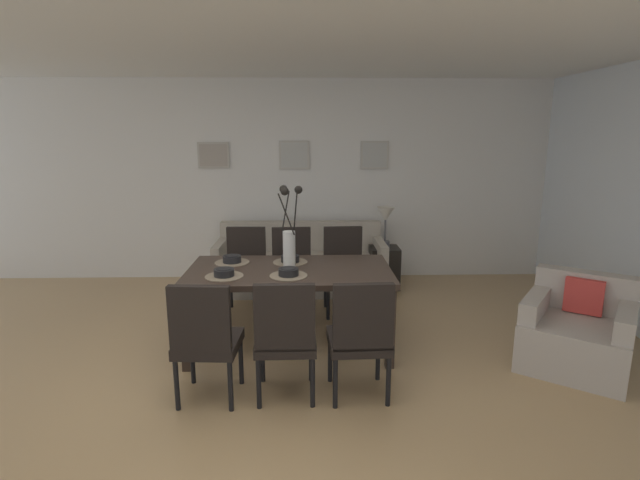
{
  "coord_description": "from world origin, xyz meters",
  "views": [
    {
      "loc": [
        0.42,
        -3.18,
        1.91
      ],
      "look_at": [
        0.55,
        1.31,
        0.92
      ],
      "focal_mm": 27.11,
      "sensor_mm": 36.0,
      "label": 1
    }
  ],
  "objects_px": {
    "bowl_far_left": "(289,271)",
    "side_table": "(384,267)",
    "bowl_near_left": "(224,272)",
    "dining_chair_near_left": "(205,336)",
    "dining_chair_near_right": "(245,266)",
    "dining_chair_far_left": "(285,334)",
    "dining_chair_far_right": "(292,267)",
    "sofa": "(301,266)",
    "bowl_far_right": "(290,258)",
    "dining_table": "(290,277)",
    "framed_picture_left": "(213,155)",
    "dining_chair_mid_right": "(344,266)",
    "armchair": "(577,333)",
    "centerpiece_vase": "(289,238)",
    "dining_chair_mid_left": "(360,334)",
    "table_lamp": "(386,218)",
    "framed_picture_center": "(294,155)",
    "bowl_near_right": "(232,259)",
    "framed_picture_right": "(375,155)"
  },
  "relations": [
    {
      "from": "dining_chair_far_right",
      "to": "dining_chair_mid_right",
      "type": "distance_m",
      "value": 0.56
    },
    {
      "from": "dining_chair_near_left",
      "to": "side_table",
      "type": "distance_m",
      "value": 3.15
    },
    {
      "from": "bowl_far_left",
      "to": "side_table",
      "type": "relative_size",
      "value": 0.33
    },
    {
      "from": "side_table",
      "to": "framed_picture_left",
      "type": "distance_m",
      "value": 2.62
    },
    {
      "from": "bowl_far_left",
      "to": "framed_picture_center",
      "type": "relative_size",
      "value": 0.43
    },
    {
      "from": "dining_chair_mid_left",
      "to": "centerpiece_vase",
      "type": "relative_size",
      "value": 1.25
    },
    {
      "from": "dining_chair_mid_right",
      "to": "centerpiece_vase",
      "type": "xyz_separation_m",
      "value": [
        -0.55,
        -0.92,
        0.51
      ]
    },
    {
      "from": "side_table",
      "to": "armchair",
      "type": "distance_m",
      "value": 2.5
    },
    {
      "from": "dining_chair_mid_right",
      "to": "armchair",
      "type": "xyz_separation_m",
      "value": [
        1.86,
        -1.34,
        -0.23
      ]
    },
    {
      "from": "dining_chair_near_right",
      "to": "bowl_far_right",
      "type": "relative_size",
      "value": 5.41
    },
    {
      "from": "framed_picture_left",
      "to": "framed_picture_center",
      "type": "relative_size",
      "value": 1.03
    },
    {
      "from": "dining_chair_near_right",
      "to": "bowl_far_left",
      "type": "relative_size",
      "value": 5.41
    },
    {
      "from": "centerpiece_vase",
      "to": "sofa",
      "type": "distance_m",
      "value": 1.89
    },
    {
      "from": "dining_chair_mid_left",
      "to": "framed_picture_center",
      "type": "relative_size",
      "value": 2.35
    },
    {
      "from": "dining_chair_far_right",
      "to": "framed_picture_center",
      "type": "relative_size",
      "value": 2.35
    },
    {
      "from": "dining_chair_mid_right",
      "to": "bowl_near_right",
      "type": "height_order",
      "value": "dining_chair_mid_right"
    },
    {
      "from": "dining_chair_near_left",
      "to": "table_lamp",
      "type": "xyz_separation_m",
      "value": [
        1.7,
        2.65,
        0.38
      ]
    },
    {
      "from": "table_lamp",
      "to": "side_table",
      "type": "bearing_deg",
      "value": 0.0
    },
    {
      "from": "dining_table",
      "to": "bowl_near_right",
      "type": "relative_size",
      "value": 10.59
    },
    {
      "from": "centerpiece_vase",
      "to": "bowl_far_left",
      "type": "xyz_separation_m",
      "value": [
        -0.0,
        -0.22,
        -0.24
      ]
    },
    {
      "from": "dining_chair_far_right",
      "to": "sofa",
      "type": "distance_m",
      "value": 0.88
    },
    {
      "from": "dining_table",
      "to": "dining_chair_mid_right",
      "type": "relative_size",
      "value": 1.96
    },
    {
      "from": "dining_chair_near_left",
      "to": "dining_chair_near_right",
      "type": "bearing_deg",
      "value": 88.29
    },
    {
      "from": "bowl_near_right",
      "to": "bowl_far_left",
      "type": "height_order",
      "value": "same"
    },
    {
      "from": "framed_picture_left",
      "to": "dining_chair_mid_right",
      "type": "bearing_deg",
      "value": -39.25
    },
    {
      "from": "dining_chair_near_left",
      "to": "dining_chair_mid_right",
      "type": "height_order",
      "value": "same"
    },
    {
      "from": "dining_chair_far_left",
      "to": "bowl_far_left",
      "type": "relative_size",
      "value": 5.41
    },
    {
      "from": "dining_chair_mid_left",
      "to": "table_lamp",
      "type": "height_order",
      "value": "table_lamp"
    },
    {
      "from": "bowl_far_left",
      "to": "bowl_far_right",
      "type": "bearing_deg",
      "value": 90.0
    },
    {
      "from": "dining_chair_far_left",
      "to": "dining_chair_far_right",
      "type": "height_order",
      "value": "same"
    },
    {
      "from": "centerpiece_vase",
      "to": "dining_chair_far_left",
      "type": "bearing_deg",
      "value": -90.14
    },
    {
      "from": "dining_chair_far_right",
      "to": "bowl_near_left",
      "type": "distance_m",
      "value": 1.26
    },
    {
      "from": "bowl_far_right",
      "to": "armchair",
      "type": "xyz_separation_m",
      "value": [
        2.41,
        -0.65,
        -0.49
      ]
    },
    {
      "from": "dining_table",
      "to": "sofa",
      "type": "distance_m",
      "value": 1.79
    },
    {
      "from": "dining_chair_near_right",
      "to": "dining_chair_far_left",
      "type": "distance_m",
      "value": 1.9
    },
    {
      "from": "bowl_far_left",
      "to": "bowl_far_right",
      "type": "relative_size",
      "value": 1.0
    },
    {
      "from": "dining_chair_mid_right",
      "to": "bowl_far_left",
      "type": "distance_m",
      "value": 1.29
    },
    {
      "from": "armchair",
      "to": "framed_picture_left",
      "type": "distance_m",
      "value": 4.56
    },
    {
      "from": "dining_chair_far_left",
      "to": "framed_picture_right",
      "type": "distance_m",
      "value": 3.48
    },
    {
      "from": "armchair",
      "to": "framed_picture_left",
      "type": "height_order",
      "value": "framed_picture_left"
    },
    {
      "from": "dining_table",
      "to": "dining_chair_near_right",
      "type": "bearing_deg",
      "value": 118.97
    },
    {
      "from": "dining_chair_near_right",
      "to": "bowl_near_left",
      "type": "relative_size",
      "value": 5.41
    },
    {
      "from": "framed_picture_right",
      "to": "framed_picture_left",
      "type": "bearing_deg",
      "value": -180.0
    },
    {
      "from": "dining_chair_near_right",
      "to": "framed_picture_left",
      "type": "height_order",
      "value": "framed_picture_left"
    },
    {
      "from": "bowl_near_left",
      "to": "dining_chair_near_left",
      "type": "bearing_deg",
      "value": -92.2
    },
    {
      "from": "dining_chair_near_left",
      "to": "centerpiece_vase",
      "type": "height_order",
      "value": "centerpiece_vase"
    },
    {
      "from": "dining_chair_near_right",
      "to": "framed_picture_center",
      "type": "relative_size",
      "value": 2.35
    },
    {
      "from": "sofa",
      "to": "dining_chair_near_right",
      "type": "bearing_deg",
      "value": -125.76
    },
    {
      "from": "dining_table",
      "to": "dining_chair_mid_left",
      "type": "distance_m",
      "value": 1.06
    },
    {
      "from": "dining_chair_mid_right",
      "to": "bowl_near_left",
      "type": "height_order",
      "value": "dining_chair_mid_right"
    }
  ]
}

